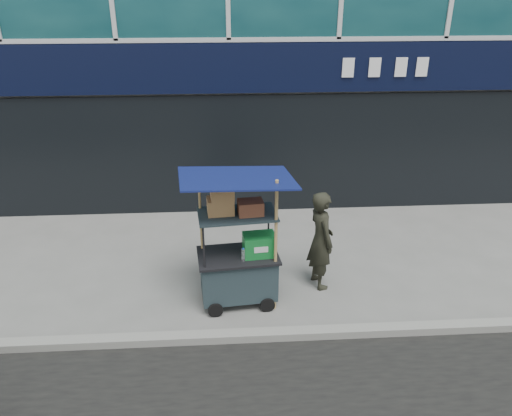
{
  "coord_description": "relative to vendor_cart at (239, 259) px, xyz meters",
  "views": [
    {
      "loc": [
        -0.1,
        -5.53,
        4.43
      ],
      "look_at": [
        0.32,
        1.2,
        1.3
      ],
      "focal_mm": 35.0,
      "sensor_mm": 36.0,
      "label": 1
    }
  ],
  "objects": [
    {
      "name": "vendor_man",
      "position": [
        1.26,
        0.38,
        0.06
      ],
      "size": [
        0.51,
        0.65,
        1.58
      ],
      "primitive_type": "imported",
      "rotation": [
        0.0,
        0.0,
        1.82
      ],
      "color": "black",
      "rests_on": "ground"
    },
    {
      "name": "ground",
      "position": [
        -0.05,
        -0.69,
        -0.73
      ],
      "size": [
        80.0,
        80.0,
        0.0
      ],
      "primitive_type": "plane",
      "color": "slate",
      "rests_on": "ground"
    },
    {
      "name": "vendor_cart",
      "position": [
        0.0,
        0.0,
        0.0
      ],
      "size": [
        1.64,
        1.23,
        2.07
      ],
      "rotation": [
        0.0,
        0.0,
        0.1
      ],
      "color": "black",
      "rests_on": "ground"
    },
    {
      "name": "curb",
      "position": [
        -0.05,
        -0.89,
        -0.67
      ],
      "size": [
        80.0,
        0.18,
        0.12
      ],
      "primitive_type": "cube",
      "color": "gray",
      "rests_on": "ground"
    }
  ]
}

